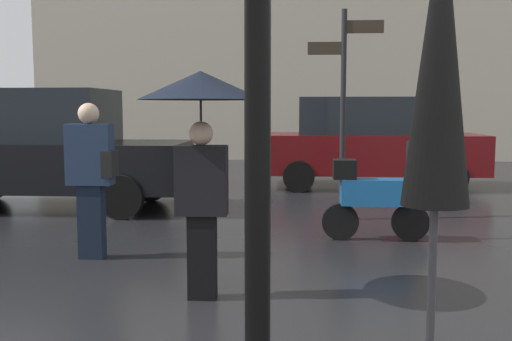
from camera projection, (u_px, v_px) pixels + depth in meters
name	position (u px, v px, depth m)	size (l,w,h in m)	color
folded_patio_umbrella_near	(438.00, 86.00, 2.43)	(0.37, 0.37, 2.49)	black
pedestrian_with_umbrella	(201.00, 114.00, 4.90)	(1.06, 1.06, 1.95)	black
pedestrian_with_bag	(92.00, 171.00, 6.34)	(0.52, 0.24, 1.70)	black
parked_scooter	(372.00, 196.00, 7.25)	(1.32, 0.32, 1.23)	black
parked_car_left	(366.00, 142.00, 12.20)	(4.53, 2.00, 1.87)	#590C0F
parked_car_right	(44.00, 149.00, 9.55)	(4.51, 1.89, 1.95)	black
street_signpost	(344.00, 94.00, 8.47)	(1.08, 0.08, 3.05)	black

